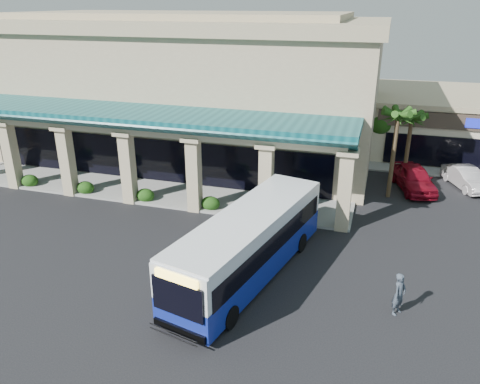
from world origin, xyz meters
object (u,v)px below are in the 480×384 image
(transit_bus, at_px, (249,245))
(car_silver, at_px, (414,178))
(pedestrian, at_px, (399,294))
(car_white, at_px, (466,178))

(transit_bus, xyz_separation_m, car_silver, (7.85, 13.80, -0.74))
(pedestrian, height_order, car_silver, pedestrian)
(transit_bus, height_order, car_white, transit_bus)
(transit_bus, relative_size, car_white, 2.63)
(car_silver, bearing_deg, car_white, 7.55)
(transit_bus, relative_size, pedestrian, 6.12)
(car_white, bearing_deg, transit_bus, -149.53)
(pedestrian, distance_m, car_silver, 14.87)
(pedestrian, relative_size, car_white, 0.43)
(pedestrian, xyz_separation_m, car_silver, (1.13, 14.83, -0.08))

